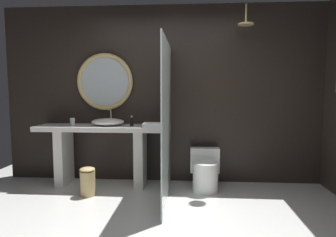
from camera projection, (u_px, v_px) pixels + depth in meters
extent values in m
cube|color=black|center=(164.00, 95.00, 4.42)|extent=(4.80, 0.10, 2.60)
cube|color=silver|center=(101.00, 128.00, 4.22)|extent=(1.84, 0.49, 0.07)
cube|color=silver|center=(64.00, 157.00, 4.30)|extent=(0.13, 0.42, 0.80)
cube|color=silver|center=(140.00, 158.00, 4.22)|extent=(0.13, 0.42, 0.80)
ellipsoid|color=white|center=(108.00, 122.00, 4.22)|extent=(0.47, 0.38, 0.10)
cylinder|color=tan|center=(111.00, 116.00, 4.38)|extent=(0.02, 0.02, 0.23)
cylinder|color=tan|center=(110.00, 109.00, 4.31)|extent=(0.02, 0.12, 0.02)
cylinder|color=silver|center=(72.00, 122.00, 4.23)|extent=(0.07, 0.07, 0.11)
cylinder|color=black|center=(132.00, 122.00, 4.15)|extent=(0.05, 0.05, 0.13)
cylinder|color=tan|center=(132.00, 116.00, 4.14)|extent=(0.03, 0.03, 0.02)
torus|color=tan|center=(105.00, 82.00, 4.38)|extent=(0.84, 0.06, 0.84)
cylinder|color=#B2BCC1|center=(105.00, 82.00, 4.39)|extent=(0.74, 0.01, 0.74)
cube|color=silver|center=(167.00, 121.00, 3.67)|extent=(0.02, 1.47, 1.97)
cylinder|color=tan|center=(246.00, 14.00, 3.89)|extent=(0.02, 0.02, 0.25)
cylinder|color=tan|center=(246.00, 24.00, 3.90)|extent=(0.21, 0.21, 0.02)
cylinder|color=white|center=(205.00, 177.00, 3.99)|extent=(0.34, 0.34, 0.39)
ellipsoid|color=white|center=(206.00, 162.00, 3.97)|extent=(0.36, 0.40, 0.02)
cube|color=white|center=(205.00, 160.00, 4.22)|extent=(0.41, 0.14, 0.36)
cylinder|color=tan|center=(88.00, 183.00, 3.84)|extent=(0.20, 0.20, 0.32)
ellipsoid|color=tan|center=(87.00, 169.00, 3.82)|extent=(0.20, 0.20, 0.06)
cube|color=white|center=(153.00, 125.00, 4.01)|extent=(0.26, 0.18, 0.06)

